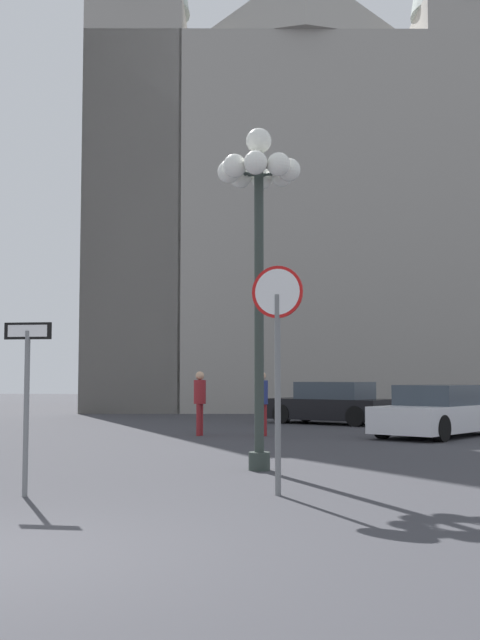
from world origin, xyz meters
The scene contains 8 objects.
cathedral centered at (1.14, 31.74, 10.37)m, with size 20.73×16.07×33.54m.
stop_sign centered at (2.41, 3.88, 2.09)m, with size 0.70×0.18×3.04m.
one_way_arrow_sign centered at (-0.85, 3.36, 1.43)m, with size 0.65×0.07×2.27m.
street_lamp centered at (1.89, 6.55, 4.44)m, with size 1.43×1.43×5.80m.
parked_car_near_black centered at (2.94, 19.37, 0.65)m, with size 4.33×3.41×1.38m.
parked_car_far_white centered at (5.78, 14.35, 0.63)m, with size 3.81×4.54×1.34m.
pedestrian_walking centered at (1.20, 13.90, 1.01)m, with size 0.32×0.32×1.68m.
pedestrian_standing centered at (-0.44, 13.84, 1.02)m, with size 0.32×0.32×1.69m.
Camera 1 is at (3.22, -6.39, 1.56)m, focal length 43.50 mm.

